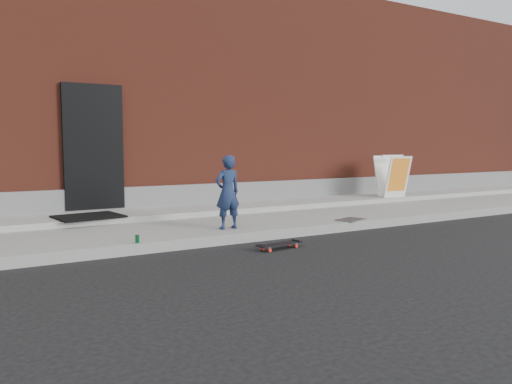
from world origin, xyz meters
TOP-DOWN VIEW (x-y plane):
  - ground at (0.00, 0.00)m, footprint 80.00×80.00m
  - sidewalk at (0.00, 1.50)m, footprint 20.00×3.00m
  - apron at (0.00, 2.40)m, footprint 20.00×1.20m
  - building at (-0.00, 6.99)m, footprint 20.00×8.10m
  - child at (-1.16, 0.46)m, footprint 0.43×0.29m
  - skateboard at (-0.90, -0.61)m, footprint 0.70×0.25m
  - pizza_sign at (3.86, 1.98)m, footprint 0.67×0.76m
  - soda_can at (-2.70, 0.05)m, footprint 0.08×0.08m
  - doormat at (-2.90, 2.10)m, footprint 1.12×0.96m
  - utility_plate at (1.08, 0.20)m, footprint 0.60×0.48m

SIDE VIEW (x-z plane):
  - ground at x=0.00m, z-range 0.00..0.00m
  - skateboard at x=-0.90m, z-range 0.02..0.10m
  - sidewalk at x=0.00m, z-range 0.00..0.15m
  - utility_plate at x=1.08m, z-range 0.15..0.17m
  - apron at x=0.00m, z-range 0.15..0.25m
  - soda_can at x=-2.70m, z-range 0.15..0.26m
  - doormat at x=-2.90m, z-range 0.25..0.28m
  - child at x=-1.16m, z-range 0.15..1.28m
  - pizza_sign at x=3.86m, z-range 0.25..1.22m
  - building at x=0.00m, z-range 0.00..5.00m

